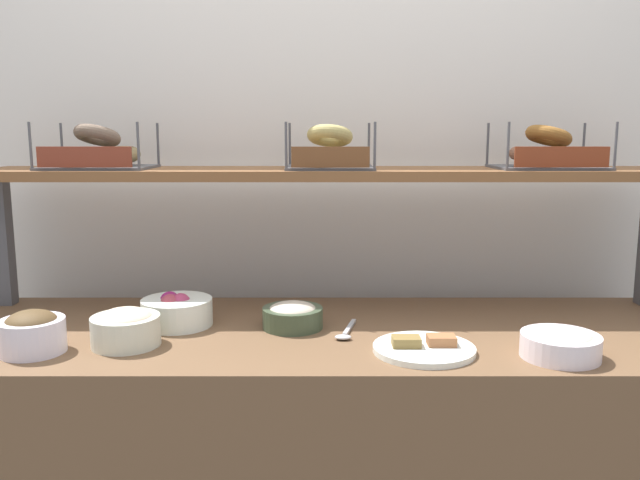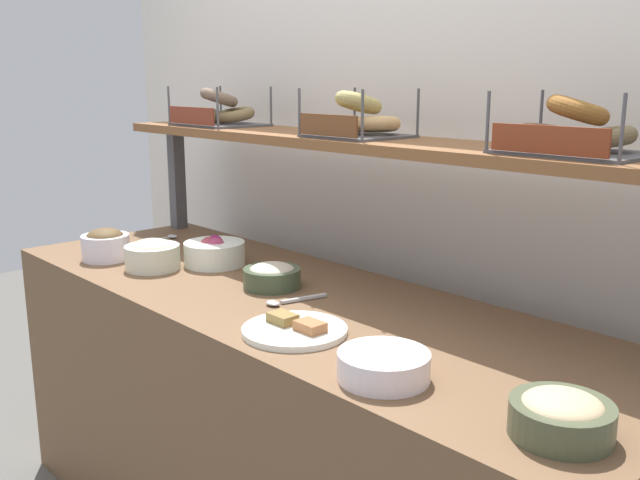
{
  "view_description": "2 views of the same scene",
  "coord_description": "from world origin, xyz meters",
  "px_view_note": "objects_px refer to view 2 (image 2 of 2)",
  "views": [
    {
      "loc": [
        -0.02,
        -1.73,
        1.39
      ],
      "look_at": [
        -0.02,
        0.1,
        1.09
      ],
      "focal_mm": 36.36,
      "sensor_mm": 36.0,
      "label": 1
    },
    {
      "loc": [
        1.45,
        -1.23,
        1.45
      ],
      "look_at": [
        0.03,
        0.1,
        1.0
      ],
      "focal_mm": 39.55,
      "sensor_mm": 36.0,
      "label": 2
    }
  ],
  "objects_px": {
    "bowl_potato_salad": "(152,254)",
    "bagel_basket_poppy": "(218,112)",
    "bowl_chocolate_spread": "(105,244)",
    "bowl_hummus": "(561,415)",
    "bowl_tuna_salad": "(272,275)",
    "serving_spoon_by_edge": "(164,238)",
    "bagel_basket_sesame": "(357,121)",
    "bowl_scallion_spread": "(384,363)",
    "serving_spoon_near_plate": "(286,301)",
    "bowl_beet_salad": "(214,252)",
    "serving_plate_white": "(295,329)",
    "bagel_basket_cinnamon_raisin": "(574,133)"
  },
  "relations": [
    {
      "from": "bowl_potato_salad",
      "to": "bagel_basket_poppy",
      "type": "bearing_deg",
      "value": 114.75
    },
    {
      "from": "bowl_chocolate_spread",
      "to": "bagel_basket_poppy",
      "type": "distance_m",
      "value": 0.62
    },
    {
      "from": "bowl_hummus",
      "to": "bowl_tuna_salad",
      "type": "xyz_separation_m",
      "value": [
        -1.02,
        0.19,
        -0.0
      ]
    },
    {
      "from": "bagel_basket_poppy",
      "to": "bowl_tuna_salad",
      "type": "bearing_deg",
      "value": -22.31
    },
    {
      "from": "serving_spoon_by_edge",
      "to": "bagel_basket_sesame",
      "type": "relative_size",
      "value": 0.64
    },
    {
      "from": "bowl_scallion_spread",
      "to": "serving_spoon_by_edge",
      "type": "height_order",
      "value": "bowl_scallion_spread"
    },
    {
      "from": "bowl_scallion_spread",
      "to": "bagel_basket_poppy",
      "type": "height_order",
      "value": "bagel_basket_poppy"
    },
    {
      "from": "bowl_chocolate_spread",
      "to": "bowl_hummus",
      "type": "bearing_deg",
      "value": 0.4
    },
    {
      "from": "bowl_potato_salad",
      "to": "bowl_scallion_spread",
      "type": "relative_size",
      "value": 0.92
    },
    {
      "from": "bagel_basket_sesame",
      "to": "bowl_chocolate_spread",
      "type": "bearing_deg",
      "value": -148.92
    },
    {
      "from": "bagel_basket_poppy",
      "to": "serving_spoon_near_plate",
      "type": "bearing_deg",
      "value": -22.92
    },
    {
      "from": "bowl_scallion_spread",
      "to": "bowl_hummus",
      "type": "bearing_deg",
      "value": 7.65
    },
    {
      "from": "bowl_potato_salad",
      "to": "bagel_basket_poppy",
      "type": "xyz_separation_m",
      "value": [
        -0.18,
        0.4,
        0.43
      ]
    },
    {
      "from": "bowl_beet_salad",
      "to": "serving_spoon_near_plate",
      "type": "height_order",
      "value": "bowl_beet_salad"
    },
    {
      "from": "serving_plate_white",
      "to": "serving_spoon_near_plate",
      "type": "bearing_deg",
      "value": 145.05
    },
    {
      "from": "serving_plate_white",
      "to": "serving_spoon_by_edge",
      "type": "xyz_separation_m",
      "value": [
        -1.09,
        0.29,
        -0.0
      ]
    },
    {
      "from": "bowl_potato_salad",
      "to": "serving_spoon_by_edge",
      "type": "height_order",
      "value": "bowl_potato_salad"
    },
    {
      "from": "bowl_scallion_spread",
      "to": "serving_spoon_by_edge",
      "type": "distance_m",
      "value": 1.46
    },
    {
      "from": "bowl_potato_salad",
      "to": "serving_spoon_near_plate",
      "type": "relative_size",
      "value": 1.01
    },
    {
      "from": "bowl_scallion_spread",
      "to": "serving_plate_white",
      "type": "distance_m",
      "value": 0.33
    },
    {
      "from": "serving_spoon_near_plate",
      "to": "bagel_basket_cinnamon_raisin",
      "type": "xyz_separation_m",
      "value": [
        0.63,
        0.32,
        0.47
      ]
    },
    {
      "from": "bowl_scallion_spread",
      "to": "serving_spoon_by_edge",
      "type": "xyz_separation_m",
      "value": [
        -1.42,
        0.33,
        -0.03
      ]
    },
    {
      "from": "serving_spoon_by_edge",
      "to": "bagel_basket_cinnamon_raisin",
      "type": "distance_m",
      "value": 1.61
    },
    {
      "from": "bowl_hummus",
      "to": "serving_spoon_by_edge",
      "type": "bearing_deg",
      "value": 170.93
    },
    {
      "from": "bowl_hummus",
      "to": "serving_spoon_by_edge",
      "type": "distance_m",
      "value": 1.8
    },
    {
      "from": "bowl_chocolate_spread",
      "to": "bowl_tuna_salad",
      "type": "height_order",
      "value": "bowl_chocolate_spread"
    },
    {
      "from": "bowl_chocolate_spread",
      "to": "serving_plate_white",
      "type": "relative_size",
      "value": 0.62
    },
    {
      "from": "bowl_chocolate_spread",
      "to": "serving_spoon_by_edge",
      "type": "height_order",
      "value": "bowl_chocolate_spread"
    },
    {
      "from": "bowl_scallion_spread",
      "to": "bagel_basket_sesame",
      "type": "distance_m",
      "value": 0.86
    },
    {
      "from": "bowl_tuna_salad",
      "to": "bagel_basket_sesame",
      "type": "xyz_separation_m",
      "value": [
        0.1,
        0.24,
        0.44
      ]
    },
    {
      "from": "bowl_beet_salad",
      "to": "bowl_tuna_salad",
      "type": "bearing_deg",
      "value": -4.23
    },
    {
      "from": "bowl_scallion_spread",
      "to": "bagel_basket_poppy",
      "type": "bearing_deg",
      "value": 158.77
    },
    {
      "from": "bowl_scallion_spread",
      "to": "bagel_basket_poppy",
      "type": "distance_m",
      "value": 1.43
    },
    {
      "from": "bowl_hummus",
      "to": "serving_spoon_near_plate",
      "type": "xyz_separation_m",
      "value": [
        -0.88,
        0.12,
        -0.03
      ]
    },
    {
      "from": "serving_spoon_by_edge",
      "to": "bowl_tuna_salad",
      "type": "bearing_deg",
      "value": -6.79
    },
    {
      "from": "bowl_chocolate_spread",
      "to": "bowl_tuna_salad",
      "type": "bearing_deg",
      "value": 17.9
    },
    {
      "from": "bowl_hummus",
      "to": "serving_plate_white",
      "type": "height_order",
      "value": "bowl_hummus"
    },
    {
      "from": "bowl_beet_salad",
      "to": "serving_plate_white",
      "type": "xyz_separation_m",
      "value": [
        0.67,
        -0.23,
        -0.03
      ]
    },
    {
      "from": "bowl_scallion_spread",
      "to": "serving_plate_white",
      "type": "relative_size",
      "value": 0.75
    },
    {
      "from": "bowl_tuna_salad",
      "to": "bowl_scallion_spread",
      "type": "bearing_deg",
      "value": -20.21
    },
    {
      "from": "bagel_basket_sesame",
      "to": "bagel_basket_cinnamon_raisin",
      "type": "relative_size",
      "value": 0.85
    },
    {
      "from": "bowl_beet_salad",
      "to": "serving_spoon_by_edge",
      "type": "distance_m",
      "value": 0.44
    },
    {
      "from": "bowl_hummus",
      "to": "bagel_basket_cinnamon_raisin",
      "type": "relative_size",
      "value": 0.55
    },
    {
      "from": "serving_plate_white",
      "to": "serving_spoon_by_edge",
      "type": "relative_size",
      "value": 1.46
    },
    {
      "from": "bowl_potato_salad",
      "to": "bagel_basket_poppy",
      "type": "relative_size",
      "value": 0.54
    },
    {
      "from": "serving_spoon_near_plate",
      "to": "bowl_tuna_salad",
      "type": "bearing_deg",
      "value": 154.63
    },
    {
      "from": "bowl_potato_salad",
      "to": "bowl_scallion_spread",
      "type": "height_order",
      "value": "bowl_potato_salad"
    },
    {
      "from": "serving_spoon_by_edge",
      "to": "bagel_basket_cinnamon_raisin",
      "type": "height_order",
      "value": "bagel_basket_cinnamon_raisin"
    },
    {
      "from": "bagel_basket_cinnamon_raisin",
      "to": "bowl_chocolate_spread",
      "type": "bearing_deg",
      "value": -162.08
    },
    {
      "from": "bagel_basket_poppy",
      "to": "bagel_basket_sesame",
      "type": "relative_size",
      "value": 1.18
    }
  ]
}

